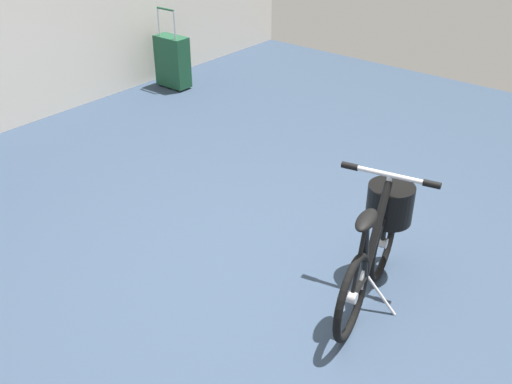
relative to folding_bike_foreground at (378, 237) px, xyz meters
The scene contains 3 objects.
ground_plane 0.71m from the folding_bike_foreground, 132.89° to the left, with size 8.27×8.27×0.00m, color #2D3D51.
folding_bike_foreground is the anchor object (origin of this frame).
rolling_suitcase 3.67m from the folding_bike_foreground, 63.90° to the left, with size 0.18×0.36×0.83m.
Camera 1 is at (-2.02, -1.59, 2.15)m, focal length 41.07 mm.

